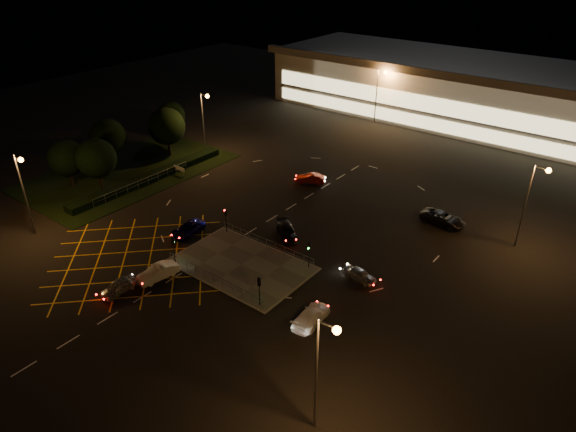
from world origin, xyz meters
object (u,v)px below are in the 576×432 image
Objects in this scene: car_circ_red at (310,178)px; car_approach_white at (311,316)px; signal_se at (259,286)px; signal_ne at (309,249)px; car_east_grey at (443,218)px; signal_sw at (173,244)px; car_queue_white at (158,272)px; signal_nw at (226,216)px; car_near_silver at (118,287)px; car_left_blue at (188,229)px; car_far_dkgrey at (287,231)px; car_right_silver at (360,275)px.

car_approach_white reaches higher than car_circ_red.
signal_se is 28.46m from car_circ_red.
signal_ne is 0.57× the size of car_east_grey.
signal_sw reaches higher than car_queue_white.
car_approach_white is at bearing -21.80° from signal_nw.
car_near_silver is 12.34m from car_left_blue.
signal_nw is at bearing 180.00° from signal_ne.
car_far_dkgrey is at bearing 32.01° from signal_nw.
car_east_grey is at bearing -99.81° from car_approach_white.
car_approach_white is at bearing -176.34° from signal_sw.
car_circ_red reaches higher than car_left_blue.
signal_ne reaches higher than car_approach_white.
car_far_dkgrey is 0.84× the size of car_east_grey.
car_east_grey is at bearing 42.52° from signal_nw.
signal_se is 0.71× the size of car_queue_white.
car_approach_white reaches higher than car_near_silver.
signal_ne is at bearing -57.63° from car_approach_white.
signal_nw is at bearing 87.62° from car_near_silver.
car_far_dkgrey is (9.60, 6.76, 0.02)m from car_left_blue.
signal_sw is at bearing -29.79° from car_circ_red.
car_right_silver is 0.65× the size of car_east_grey.
car_east_grey is 1.14× the size of car_approach_white.
car_left_blue is at bearing -169.24° from signal_ne.
car_queue_white is at bearing -85.83° from signal_nw.
car_far_dkgrey is (6.10, 11.80, -1.70)m from signal_sw.
car_queue_white is (-11.20, -10.99, -1.64)m from signal_ne.
car_approach_white is (17.66, 8.02, 0.03)m from car_near_silver.
signal_se reaches higher than car_right_silver.
car_right_silver is 8.42m from car_approach_white.
car_circ_red is at bearing 125.11° from signal_ne.
signal_nw is (0.00, 7.99, 0.00)m from signal_sw.
car_right_silver is at bearing 175.71° from car_east_grey.
signal_nw is at bearing 135.40° from car_east_grey.
signal_ne is (12.00, 0.00, 0.00)m from signal_nw.
car_east_grey reaches higher than car_near_silver.
car_queue_white is 9.12m from car_left_blue.
car_near_silver reaches higher than car_right_silver.
car_east_grey reaches higher than car_left_blue.
car_far_dkgrey is at bearing -117.33° from signal_sw.
signal_ne is 0.71× the size of car_queue_white.
car_queue_white is at bearing 104.91° from signal_sw.
car_left_blue is at bearing -139.91° from signal_nw.
car_circ_red is (-1.17, 28.58, -0.05)m from car_queue_white.
signal_ne is 0.77× the size of car_circ_red.
car_east_grey reaches higher than car_approach_white.
car_far_dkgrey is 11.48m from car_right_silver.
signal_nw is at bearing 103.19° from car_queue_white.
signal_nw is 0.80× the size of car_near_silver.
car_east_grey is (19.39, 25.77, -1.61)m from signal_sw.
signal_se reaches higher than car_approach_white.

